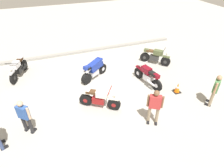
# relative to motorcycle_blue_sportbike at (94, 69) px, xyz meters

# --- Properties ---
(ground_plane) EXTENTS (40.00, 40.00, 0.00)m
(ground_plane) POSITION_rel_motorcycle_blue_sportbike_xyz_m (0.01, -1.07, -0.59)
(ground_plane) COLOR #ADAAA3
(curb_edge) EXTENTS (14.00, 0.30, 0.15)m
(curb_edge) POSITION_rel_motorcycle_blue_sportbike_xyz_m (0.01, 3.53, -0.52)
(curb_edge) COLOR gray
(curb_edge) RESTS_ON ground
(motorcycle_blue_sportbike) EXTENTS (1.74, 1.22, 1.14)m
(motorcycle_blue_sportbike) POSITION_rel_motorcycle_blue_sportbike_xyz_m (0.00, 0.00, 0.00)
(motorcycle_blue_sportbike) COLOR black
(motorcycle_blue_sportbike) RESTS_ON ground
(motorcycle_maroon_cruiser) EXTENTS (0.76, 2.06, 1.09)m
(motorcycle_maroon_cruiser) POSITION_rel_motorcycle_blue_sportbike_xyz_m (2.51, -1.56, -0.07)
(motorcycle_maroon_cruiser) COLOR black
(motorcycle_maroon_cruiser) RESTS_ON ground
(motorcycle_silver_cruiser) EXTENTS (0.97, 2.00, 1.09)m
(motorcycle_silver_cruiser) POSITION_rel_motorcycle_blue_sportbike_xyz_m (-4.03, 1.69, -0.07)
(motorcycle_silver_cruiser) COLOR black
(motorcycle_silver_cruiser) RESTS_ON ground
(motorcycle_cream_vintage) EXTENTS (1.71, 1.22, 1.07)m
(motorcycle_cream_vintage) POSITION_rel_motorcycle_blue_sportbike_xyz_m (-0.47, -2.46, -0.11)
(motorcycle_cream_vintage) COLOR black
(motorcycle_cream_vintage) RESTS_ON ground
(motorcycle_olive_vintage) EXTENTS (1.46, 1.52, 1.07)m
(motorcycle_olive_vintage) POSITION_rel_motorcycle_blue_sportbike_xyz_m (4.07, 0.34, -0.11)
(motorcycle_olive_vintage) COLOR black
(motorcycle_olive_vintage) RESTS_ON ground
(person_in_green_shirt) EXTENTS (0.56, 0.51, 1.61)m
(person_in_green_shirt) POSITION_rel_motorcycle_blue_sportbike_xyz_m (4.51, -4.06, 0.31)
(person_in_green_shirt) COLOR gray
(person_in_green_shirt) RESTS_ON ground
(person_in_blue_shirt) EXTENTS (0.54, 0.52, 1.59)m
(person_in_blue_shirt) POSITION_rel_motorcycle_blue_sportbike_xyz_m (-3.56, -2.92, 0.30)
(person_in_blue_shirt) COLOR #262628
(person_in_blue_shirt) RESTS_ON ground
(person_in_red_shirt) EXTENTS (0.60, 0.48, 1.66)m
(person_in_red_shirt) POSITION_rel_motorcycle_blue_sportbike_xyz_m (1.35, -4.14, 0.35)
(person_in_red_shirt) COLOR gray
(person_in_red_shirt) RESTS_ON ground
(traffic_cone) EXTENTS (0.36, 0.36, 0.53)m
(traffic_cone) POSITION_rel_motorcycle_blue_sportbike_xyz_m (3.61, -2.73, -0.33)
(traffic_cone) COLOR black
(traffic_cone) RESTS_ON ground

